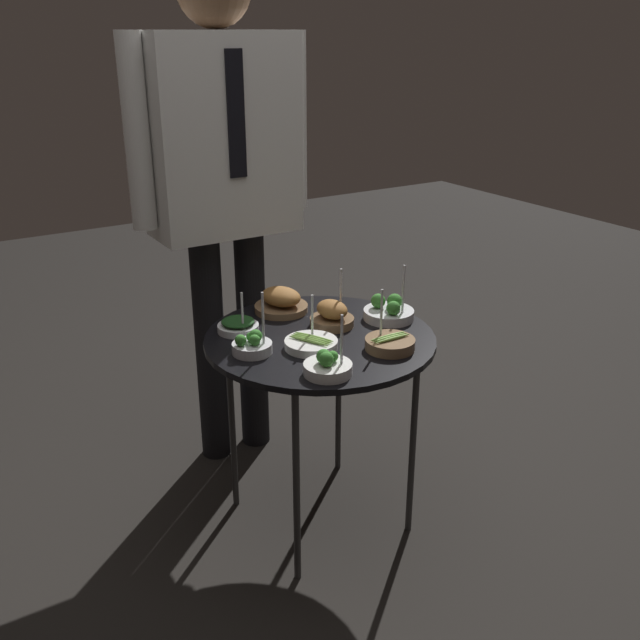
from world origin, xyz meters
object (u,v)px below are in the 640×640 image
at_px(bowl_roast_mid_left, 282,301).
at_px(serving_cart, 320,350).
at_px(bowl_broccoli_near_rim, 328,366).
at_px(bowl_broccoli_front_right, 253,345).
at_px(bowl_spinach_center, 238,325).
at_px(bowl_roast_far_rim, 332,315).
at_px(bowl_asparagus_front_left, 311,343).
at_px(bowl_asparagus_front_center, 390,343).
at_px(bowl_broccoli_back_right, 389,311).
at_px(waiter_figure, 222,161).

bearing_deg(bowl_roast_mid_left, serving_cart, -91.07).
relative_size(bowl_broccoli_near_rim, bowl_broccoli_front_right, 0.93).
xyz_separation_m(bowl_roast_mid_left, bowl_spinach_center, (-0.19, -0.07, -0.01)).
bearing_deg(bowl_roast_far_rim, bowl_broccoli_near_rim, -124.93).
bearing_deg(bowl_asparagus_front_left, serving_cart, 41.43).
distance_m(serving_cart, bowl_roast_far_rim, 0.12).
bearing_deg(bowl_spinach_center, bowl_asparagus_front_center, -48.08).
relative_size(bowl_roast_mid_left, bowl_asparagus_front_center, 1.02).
xyz_separation_m(bowl_broccoli_near_rim, bowl_roast_mid_left, (0.12, 0.45, 0.01)).
bearing_deg(bowl_asparagus_front_center, bowl_broccoli_near_rim, -170.15).
bearing_deg(bowl_asparagus_front_left, bowl_spinach_center, 119.47).
distance_m(bowl_broccoli_near_rim, bowl_asparagus_front_center, 0.23).
height_order(bowl_roast_mid_left, bowl_asparagus_front_center, bowl_asparagus_front_center).
distance_m(bowl_asparagus_front_left, bowl_roast_mid_left, 0.30).
xyz_separation_m(bowl_broccoli_back_right, waiter_figure, (-0.29, 0.53, 0.41)).
height_order(serving_cart, bowl_spinach_center, bowl_spinach_center).
bearing_deg(bowl_broccoli_back_right, bowl_broccoli_front_right, -179.66).
distance_m(serving_cart, bowl_asparagus_front_left, 0.10).
relative_size(bowl_asparagus_front_left, bowl_roast_mid_left, 0.89).
xyz_separation_m(bowl_broccoli_back_right, bowl_asparagus_front_left, (-0.31, -0.06, -0.01)).
relative_size(bowl_roast_mid_left, waiter_figure, 0.10).
xyz_separation_m(serving_cart, waiter_figure, (-0.04, 0.52, 0.48)).
distance_m(bowl_broccoli_front_right, waiter_figure, 0.69).
bearing_deg(waiter_figure, bowl_asparagus_front_center, -77.20).
distance_m(bowl_broccoli_front_right, bowl_spinach_center, 0.16).
bearing_deg(bowl_roast_far_rim, bowl_broccoli_front_right, -169.96).
bearing_deg(bowl_asparagus_front_center, bowl_broccoli_back_right, 53.49).
distance_m(bowl_broccoli_near_rim, bowl_broccoli_front_right, 0.24).
height_order(bowl_asparagus_front_left, bowl_asparagus_front_center, bowl_asparagus_front_center).
bearing_deg(bowl_roast_mid_left, waiter_figure, 99.31).
bearing_deg(bowl_roast_mid_left, bowl_broccoli_back_right, -43.47).
distance_m(bowl_broccoli_back_right, bowl_spinach_center, 0.46).
relative_size(bowl_roast_far_rim, bowl_broccoli_front_right, 0.96).
height_order(bowl_roast_mid_left, bowl_spinach_center, bowl_spinach_center).
relative_size(bowl_broccoli_back_right, bowl_roast_mid_left, 1.06).
height_order(bowl_asparagus_front_left, bowl_spinach_center, bowl_asparagus_front_left).
relative_size(bowl_broccoli_front_right, waiter_figure, 0.11).
bearing_deg(waiter_figure, bowl_asparagus_front_left, -92.12).
bearing_deg(waiter_figure, bowl_roast_mid_left, -80.69).
bearing_deg(bowl_spinach_center, waiter_figure, 68.81).
relative_size(serving_cart, bowl_broccoli_back_right, 3.77).
bearing_deg(bowl_roast_far_rim, bowl_roast_mid_left, 110.50).
relative_size(bowl_broccoli_back_right, bowl_broccoli_near_rim, 1.08).
bearing_deg(bowl_broccoli_front_right, bowl_roast_mid_left, 46.21).
relative_size(serving_cart, bowl_spinach_center, 5.08).
distance_m(bowl_broccoli_near_rim, bowl_roast_far_rim, 0.33).
bearing_deg(bowl_broccoli_back_right, bowl_asparagus_front_left, -169.85).
bearing_deg(serving_cart, bowl_roast_far_rim, 33.33).
bearing_deg(bowl_roast_far_rim, bowl_asparagus_front_left, -142.62).
distance_m(bowl_broccoli_front_right, bowl_asparagus_front_center, 0.38).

